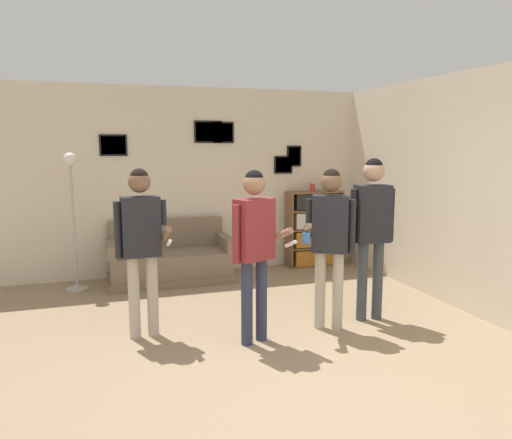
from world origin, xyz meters
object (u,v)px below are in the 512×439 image
Objects in this scene: person_watcher_holding_cup at (330,232)px; person_player_foreground_center at (254,239)px; person_player_foreground_left at (141,235)px; person_spectator_near_bookshelf at (372,221)px; couch at (170,261)px; drinking_cup at (312,187)px; floor_lamp at (73,211)px; bookshelf at (314,229)px.

person_player_foreground_center is at bearing -173.22° from person_watcher_holding_cup.
person_player_foreground_left is 0.95× the size of person_spectator_near_bookshelf.
person_spectator_near_bookshelf is (1.83, -2.23, 0.80)m from couch.
person_player_foreground_left reaches higher than couch.
couch is 2.44m from drinking_cup.
floor_lamp is (-1.23, -0.10, 0.76)m from couch.
person_player_foreground_left is 1.00× the size of person_player_foreground_center.
person_watcher_holding_cup is at bearing 6.78° from person_player_foreground_center.
couch is 3.00m from person_spectator_near_bookshelf.
drinking_cup is (0.41, 2.44, 0.15)m from person_spectator_near_bookshelf.
floor_lamp is 3.37m from person_watcher_holding_cup.
person_spectator_near_bookshelf is (2.38, -0.25, 0.06)m from person_player_foreground_left.
couch is at bearing -174.93° from bookshelf.
couch is 0.94× the size of floor_lamp.
person_spectator_near_bookshelf reaches higher than couch.
couch is at bearing 74.53° from person_player_foreground_left.
couch is 2.31m from bookshelf.
bookshelf is 0.70× the size of person_player_foreground_left.
person_player_foreground_left reaches higher than bookshelf.
floor_lamp reaches higher than drinking_cup.
drinking_cup reaches higher than couch.
person_watcher_holding_cup is 0.95× the size of person_spectator_near_bookshelf.
person_player_foreground_center is at bearing -124.74° from bookshelf.
person_spectator_near_bookshelf is 14.65× the size of drinking_cup.
person_player_foreground_left is at bearing 154.81° from person_player_foreground_center.
person_watcher_holding_cup is (1.83, -0.37, -0.01)m from person_player_foreground_left.
floor_lamp reaches higher than person_spectator_near_bookshelf.
person_watcher_holding_cup is at bearing -167.93° from person_spectator_near_bookshelf.
person_player_foreground_left reaches higher than person_watcher_holding_cup.
bookshelf is 0.70× the size of person_player_foreground_center.
floor_lamp is 3.49m from drinking_cup.
person_watcher_holding_cup is (1.28, -2.35, 0.73)m from couch.
drinking_cup is at bearing 38.04° from person_player_foreground_left.
bookshelf is at bearing 37.62° from person_player_foreground_left.
person_watcher_holding_cup is 0.57m from person_spectator_near_bookshelf.
person_spectator_near_bookshelf is at bearing -99.66° from drinking_cup.
drinking_cup is (2.24, 0.20, 0.95)m from couch.
person_player_foreground_center is at bearing -79.67° from couch.
floor_lamp is 14.98× the size of drinking_cup.
couch is at bearing 100.33° from person_player_foreground_center.
person_watcher_holding_cup is (0.83, 0.10, -0.00)m from person_player_foreground_center.
person_spectator_near_bookshelf is (3.06, -2.14, 0.04)m from floor_lamp.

